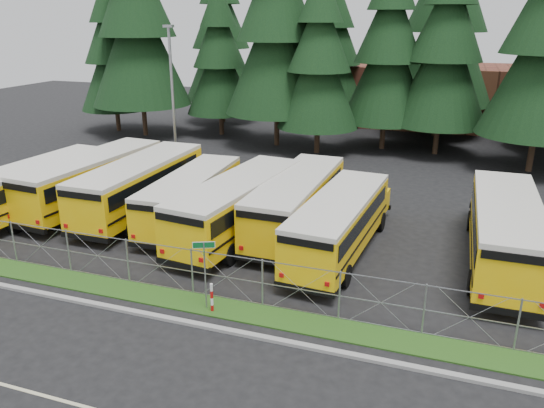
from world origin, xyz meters
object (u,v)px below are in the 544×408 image
Objects in this scene: bus_6 at (341,225)px; street_sign at (204,261)px; bus_4 at (242,207)px; bus_east at (504,233)px; bus_1 at (97,181)px; light_standard at (173,94)px; bus_2 at (145,186)px; striped_bollard at (212,298)px; bus_0 at (44,186)px; bus_3 at (194,198)px; bus_5 at (299,203)px.

bus_6 is 3.91× the size of street_sign.
bus_4 is 0.98× the size of bus_east.
light_standard is (0.37, 8.82, 3.94)m from bus_1.
light_standard is at bearing 121.84° from street_sign.
light_standard is at bearing 108.33° from bus_2.
bus_1 is 14.52m from striped_bollard.
bus_0 is 1.01× the size of bus_6.
bus_3 is at bearing 178.89° from bus_east.
bus_5 is (9.04, 0.25, -0.05)m from bus_2.
bus_3 is at bearing -6.23° from bus_2.
bus_5 reaches higher than street_sign.
bus_5 is at bearing 83.13° from street_sign.
bus_east reaches higher than street_sign.
bus_2 is (5.62, 1.66, 0.09)m from bus_0.
bus_1 is 14.16m from street_sign.
bus_east is at bearing -3.45° from bus_3.
bus_0 is 0.94× the size of bus_2.
bus_east reaches higher than bus_2.
bus_0 is 2.93m from bus_1.
bus_6 is 18.55m from light_standard.
bus_4 is 14.35m from light_standard.
bus_0 is 14.79m from bus_5.
bus_0 is 24.50m from bus_east.
bus_east is (9.82, -0.95, 0.05)m from bus_5.
bus_1 is 1.00× the size of bus_east.
bus_3 reaches higher than striped_bollard.
bus_2 is at bearing 4.13° from bus_1.
striped_bollard is at bearing -46.17° from bus_2.
bus_4 reaches higher than bus_3.
bus_4 is 1.15× the size of light_standard.
street_sign is at bearing -22.59° from bus_0.
bus_1 is at bearing 179.83° from bus_2.
bus_1 is at bearing 142.37° from street_sign.
bus_6 is 0.93× the size of bus_east.
light_standard is (-14.61, 10.69, 4.06)m from bus_6.
bus_1 is at bearing 179.10° from bus_4.
street_sign is at bearing -58.16° from light_standard.
bus_4 is at bearing -17.90° from bus_3.
bus_0 is at bearing -171.43° from bus_4.
bus_6 is at bearing 63.41° from striped_bollard.
bus_1 is 1.04× the size of bus_5.
bus_6 is (14.98, -1.88, -0.12)m from bus_1.
bus_3 is 0.90× the size of bus_4.
street_sign is at bearing -46.78° from bus_2.
bus_1 is at bearing 174.06° from bus_3.
bus_0 is 15.64m from striped_bollard.
bus_3 is (8.94, 1.27, -0.09)m from bus_0.
bus_2 reaches higher than bus_3.
light_standard reaches higher than bus_6.
bus_1 is at bearing 39.75° from bus_0.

